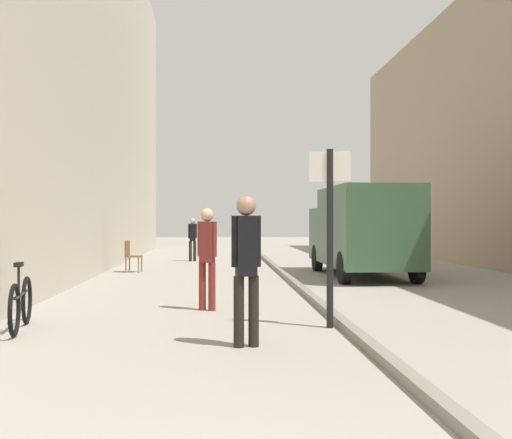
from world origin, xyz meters
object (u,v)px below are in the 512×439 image
pedestrian_mid_block (246,260)px  cafe_chair_near_window (131,254)px  delivery_van (362,229)px  pedestrian_main_foreground (193,236)px  bicycle_leaning (21,304)px  street_sign_post (330,222)px  pedestrian_far_crossing (207,251)px

pedestrian_mid_block → cafe_chair_near_window: size_ratio=1.99×
pedestrian_mid_block → delivery_van: size_ratio=0.34×
cafe_chair_near_window → pedestrian_main_foreground: bearing=168.3°
bicycle_leaning → cafe_chair_near_window: size_ratio=1.87×
street_sign_post → pedestrian_far_crossing: bearing=-31.1°
pedestrian_mid_block → pedestrian_far_crossing: (-0.54, 3.12, -0.06)m
pedestrian_far_crossing → delivery_van: bearing=75.4°
pedestrian_main_foreground → delivery_van: size_ratio=0.30×
pedestrian_main_foreground → delivery_van: bearing=-61.1°
pedestrian_main_foreground → delivery_van: delivery_van is taller
delivery_van → pedestrian_mid_block: bearing=-112.0°
delivery_van → cafe_chair_near_window: delivery_van is taller
pedestrian_far_crossing → cafe_chair_near_window: size_ratio=1.88×
delivery_van → street_sign_post: 8.22m
pedestrian_mid_block → delivery_van: delivery_van is taller
pedestrian_main_foreground → cafe_chair_near_window: size_ratio=1.72×
pedestrian_main_foreground → bicycle_leaning: bearing=-105.1°
pedestrian_mid_block → bicycle_leaning: 3.50m
pedestrian_mid_block → bicycle_leaning: bearing=148.4°
pedestrian_mid_block → delivery_van: 9.85m
delivery_van → bicycle_leaning: delivery_van is taller
cafe_chair_near_window → pedestrian_far_crossing: bearing=24.4°
pedestrian_mid_block → cafe_chair_near_window: pedestrian_mid_block is taller
pedestrian_main_foreground → pedestrian_mid_block: size_ratio=0.86×
delivery_van → cafe_chair_near_window: size_ratio=5.82×
pedestrian_far_crossing → bicycle_leaning: 3.22m
pedestrian_main_foreground → pedestrian_mid_block: 15.79m
pedestrian_far_crossing → delivery_van: 7.33m
pedestrian_far_crossing → bicycle_leaning: bearing=-126.0°
bicycle_leaning → pedestrian_main_foreground: bearing=74.5°
pedestrian_main_foreground → bicycle_leaning: pedestrian_main_foreground is taller
bicycle_leaning → delivery_van: bearing=41.1°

